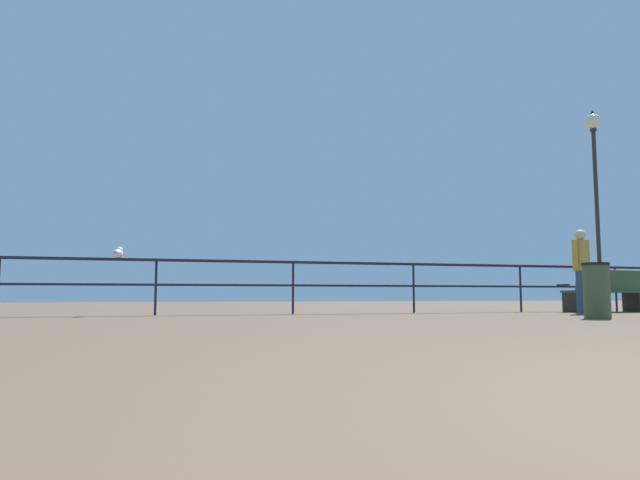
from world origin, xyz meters
TOP-DOWN VIEW (x-y plane):
  - pier_railing at (0.00, 9.83)m, footprint 19.78×0.05m
  - bench_near_left at (6.45, 9.13)m, footprint 1.64×0.70m
  - lamppost_center at (7.22, 10.08)m, footprint 0.36×0.36m
  - person_by_bench at (5.31, 8.44)m, footprint 0.49×0.31m
  - seagull_on_rail at (-3.11, 9.85)m, footprint 0.20×0.43m
  - trash_bin at (3.90, 6.53)m, footprint 0.40×0.40m

SIDE VIEW (x-z plane):
  - trash_bin at x=3.90m, z-range 0.00..0.84m
  - bench_near_left at x=6.45m, z-range 0.04..0.91m
  - pier_railing at x=0.00m, z-range 0.25..1.24m
  - person_by_bench at x=5.31m, z-range 0.12..1.71m
  - seagull_on_rail at x=-3.11m, z-range 0.98..1.18m
  - lamppost_center at x=7.22m, z-range 0.78..5.43m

